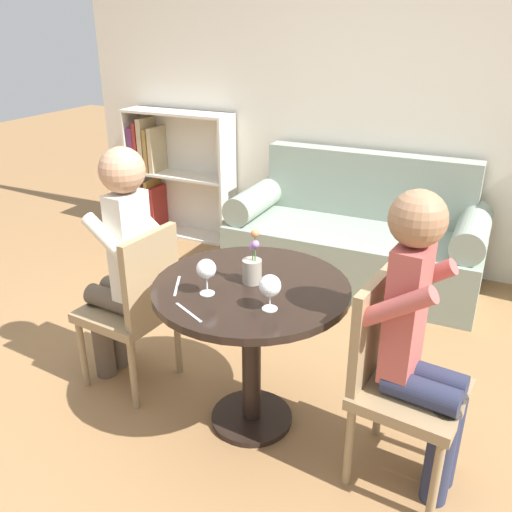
% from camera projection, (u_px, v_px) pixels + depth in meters
% --- Properties ---
extents(ground_plane, '(16.00, 16.00, 0.00)m').
position_uv_depth(ground_plane, '(252.00, 419.00, 2.70)').
color(ground_plane, olive).
extents(back_wall, '(5.20, 0.05, 2.70)m').
position_uv_depth(back_wall, '(382.00, 90.00, 3.98)').
color(back_wall, silver).
rests_on(back_wall, ground_plane).
extents(round_table, '(0.88, 0.88, 0.75)m').
position_uv_depth(round_table, '(251.00, 317.00, 2.46)').
color(round_table, black).
rests_on(round_table, ground_plane).
extents(couch, '(1.82, 0.80, 0.92)m').
position_uv_depth(couch, '(355.00, 240.00, 4.05)').
color(couch, gray).
rests_on(couch, ground_plane).
extents(bookshelf_left, '(0.99, 0.28, 1.11)m').
position_uv_depth(bookshelf_left, '(169.00, 174.00, 4.90)').
color(bookshelf_left, silver).
rests_on(bookshelf_left, ground_plane).
extents(chair_left, '(0.46, 0.46, 0.90)m').
position_uv_depth(chair_left, '(137.00, 303.00, 2.78)').
color(chair_left, '#937A56').
rests_on(chair_left, ground_plane).
extents(chair_right, '(0.47, 0.47, 0.90)m').
position_uv_depth(chair_right, '(395.00, 374.00, 2.22)').
color(chair_right, '#937A56').
rests_on(chair_right, ground_plane).
extents(person_left, '(0.44, 0.37, 1.30)m').
position_uv_depth(person_left, '(121.00, 261.00, 2.74)').
color(person_left, brown).
rests_on(person_left, ground_plane).
extents(person_right, '(0.44, 0.37, 1.29)m').
position_uv_depth(person_right, '(421.00, 340.00, 2.09)').
color(person_right, '#282D47').
rests_on(person_right, ground_plane).
extents(wine_glass_left, '(0.09, 0.09, 0.16)m').
position_uv_depth(wine_glass_left, '(206.00, 270.00, 2.28)').
color(wine_glass_left, white).
rests_on(wine_glass_left, round_table).
extents(wine_glass_right, '(0.09, 0.09, 0.15)m').
position_uv_depth(wine_glass_right, '(270.00, 287.00, 2.16)').
color(wine_glass_right, white).
rests_on(wine_glass_right, round_table).
extents(flower_vase, '(0.09, 0.09, 0.26)m').
position_uv_depth(flower_vase, '(252.00, 267.00, 2.39)').
color(flower_vase, '#9E9384').
rests_on(flower_vase, round_table).
extents(knife_left_setting, '(0.17, 0.10, 0.00)m').
position_uv_depth(knife_left_setting, '(188.00, 312.00, 2.17)').
color(knife_left_setting, silver).
rests_on(knife_left_setting, round_table).
extents(fork_left_setting, '(0.09, 0.17, 0.00)m').
position_uv_depth(fork_left_setting, '(177.00, 286.00, 2.39)').
color(fork_left_setting, silver).
rests_on(fork_left_setting, round_table).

